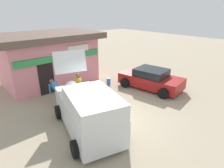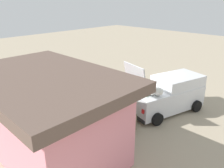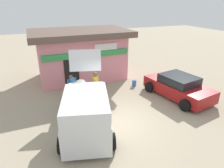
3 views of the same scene
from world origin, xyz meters
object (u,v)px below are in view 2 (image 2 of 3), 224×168
unloaded_banana_pile (121,121)px  paint_bucket (71,104)px  parked_sedan (84,81)px  customer_bending (131,115)px  storefront_bar (48,114)px  delivery_van (168,94)px  vendor_standing (120,103)px

unloaded_banana_pile → paint_bucket: size_ratio=2.47×
parked_sedan → paint_bucket: parked_sedan is taller
parked_sedan → customer_bending: size_ratio=3.02×
storefront_bar → delivery_van: bearing=-102.1°
customer_bending → paint_bucket: 4.08m
vendor_standing → storefront_bar: bearing=87.6°
parked_sedan → vendor_standing: 4.72m
storefront_bar → parked_sedan: bearing=-50.5°
delivery_van → unloaded_banana_pile: bearing=74.4°
vendor_standing → unloaded_banana_pile: vendor_standing is taller
delivery_van → vendor_standing: size_ratio=2.86×
parked_sedan → delivery_van: bearing=-168.0°
delivery_van → parked_sedan: size_ratio=1.11×
vendor_standing → customer_bending: vendor_standing is taller
storefront_bar → customer_bending: bearing=-110.1°
parked_sedan → vendor_standing: size_ratio=2.56×
delivery_van → vendor_standing: bearing=64.7°
parked_sedan → vendor_standing: bearing=162.9°
delivery_van → unloaded_banana_pile: delivery_van is taller
delivery_van → vendor_standing: (1.23, 2.60, -0.02)m
customer_bending → vendor_standing: bearing=-22.1°
delivery_van → customer_bending: size_ratio=3.36×
delivery_van → paint_bucket: size_ratio=11.30×
vendor_standing → unloaded_banana_pile: 0.92m
parked_sedan → paint_bucket: (-1.59, 2.32, -0.40)m
parked_sedan → customer_bending: 5.88m
storefront_bar → vendor_standing: bearing=-92.4°
vendor_standing → customer_bending: 1.18m
paint_bucket → parked_sedan: bearing=-55.6°
vendor_standing → parked_sedan: bearing=-17.1°
vendor_standing → paint_bucket: bearing=17.7°
storefront_bar → customer_bending: storefront_bar is taller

